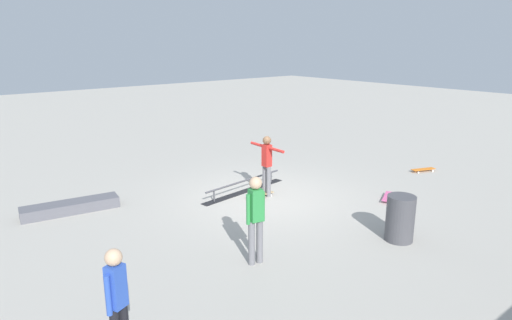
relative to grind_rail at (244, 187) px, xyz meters
name	(u,v)px	position (x,y,z in m)	size (l,w,h in m)	color
ground_plane	(266,198)	(-0.12, 0.75, -0.14)	(60.00, 60.00, 0.00)	#ADA89E
grind_rail	(244,187)	(0.00, 0.00, 0.00)	(2.92, 0.60, 0.33)	black
skate_ledge	(71,207)	(4.16, -1.48, -0.01)	(2.21, 0.52, 0.26)	#595960
skater_main	(267,162)	(-0.25, 0.64, 0.80)	(0.22, 1.31, 1.62)	slate
skateboard_main	(260,195)	(-0.03, 0.64, -0.07)	(0.81, 0.28, 0.09)	tan
bystander_green_shirt	(256,215)	(2.36, 3.33, 0.81)	(0.38, 0.23, 1.68)	slate
bystander_blue_shirt	(117,300)	(5.36, 4.26, 0.75)	(0.35, 0.25, 1.58)	black
loose_skateboard_pink	(388,197)	(-2.50, 2.87, -0.07)	(0.80, 0.54, 0.09)	#E05993
loose_skateboard_orange	(423,169)	(-5.55, 2.09, -0.07)	(0.82, 0.48, 0.09)	orange
trash_bin	(400,218)	(-0.56, 4.46, 0.34)	(0.58, 0.58, 0.96)	#47474C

